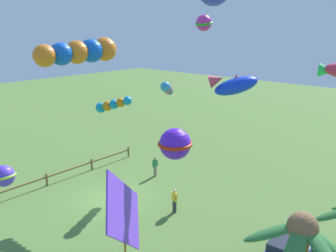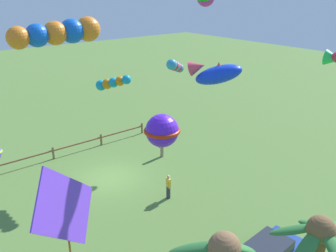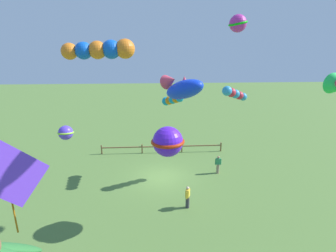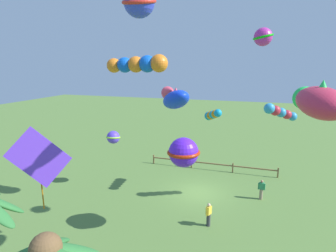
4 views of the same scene
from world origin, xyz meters
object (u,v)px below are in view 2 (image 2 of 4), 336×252
(kite_ball_4, at_px, (162,131))
(kite_tube_0, at_px, (112,83))
(spectator_0, at_px, (162,147))
(kite_fish_7, at_px, (215,73))
(kite_tube_2, at_px, (59,33))
(spectator_1, at_px, (168,186))
(kite_tube_5, at_px, (175,66))
(kite_diamond_1, at_px, (65,209))

(kite_ball_4, bearing_deg, kite_tube_0, -96.49)
(spectator_0, xyz_separation_m, kite_tube_0, (4.00, -0.07, 5.66))
(kite_ball_4, xyz_separation_m, kite_fish_7, (-0.40, 3.23, 3.56))
(kite_tube_0, height_order, kite_tube_2, kite_tube_2)
(spectator_1, distance_m, kite_tube_5, 8.56)
(kite_tube_0, xyz_separation_m, kite_tube_2, (4.60, 3.48, 3.82))
(spectator_1, height_order, kite_ball_4, kite_ball_4)
(kite_tube_2, relative_size, kite_fish_7, 1.79)
(spectator_1, height_order, kite_tube_5, kite_tube_5)
(kite_ball_4, relative_size, kite_tube_5, 1.09)
(kite_ball_4, bearing_deg, spectator_1, -139.04)
(kite_diamond_1, height_order, kite_tube_5, kite_tube_5)
(spectator_1, xyz_separation_m, kite_ball_4, (1.41, 1.23, 4.45))
(kite_tube_0, distance_m, kite_fish_7, 9.68)
(spectator_1, relative_size, kite_fish_7, 0.64)
(kite_tube_5, bearing_deg, spectator_0, -39.05)
(kite_diamond_1, xyz_separation_m, kite_ball_4, (-7.00, -3.74, -0.13))
(kite_tube_0, distance_m, kite_diamond_1, 12.59)
(spectator_0, bearing_deg, kite_ball_4, 52.34)
(kite_tube_0, distance_m, kite_tube_2, 6.92)
(kite_tube_5, bearing_deg, spectator_1, 46.42)
(spectator_1, distance_m, kite_diamond_1, 10.79)
(spectator_0, relative_size, kite_tube_2, 0.36)
(spectator_1, xyz_separation_m, kite_tube_5, (-4.05, -4.25, 6.23))
(kite_tube_0, height_order, kite_tube_5, kite_tube_5)
(kite_tube_5, relative_size, kite_fish_7, 0.93)
(kite_tube_2, distance_m, kite_ball_4, 6.91)
(kite_tube_5, height_order, kite_fish_7, kite_fish_7)
(spectator_1, distance_m, kite_tube_0, 7.54)
(kite_tube_0, relative_size, kite_ball_4, 0.92)
(spectator_1, height_order, kite_tube_2, kite_tube_2)
(kite_tube_0, relative_size, kite_tube_2, 0.52)
(kite_diamond_1, xyz_separation_m, kite_fish_7, (-7.41, -0.51, 3.43))
(spectator_0, bearing_deg, kite_tube_0, -0.95)
(spectator_1, distance_m, kite_fish_7, 9.22)
(spectator_0, height_order, kite_tube_2, kite_tube_2)
(kite_ball_4, bearing_deg, kite_fish_7, 97.10)
(kite_tube_2, bearing_deg, kite_tube_5, -163.35)
(spectator_1, bearing_deg, kite_diamond_1, 30.56)
(kite_ball_4, bearing_deg, kite_tube_5, -134.90)
(kite_tube_0, xyz_separation_m, kite_diamond_1, (7.70, 9.90, -1.08))
(kite_tube_0, bearing_deg, kite_tube_5, 171.86)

